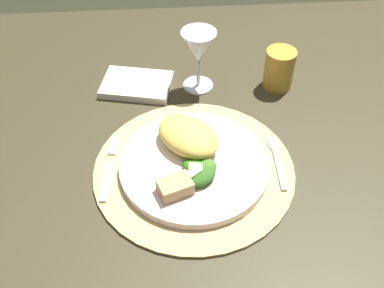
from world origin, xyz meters
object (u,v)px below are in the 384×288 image
(wine_glass, at_px, (197,50))
(amber_tumbler, at_px, (279,69))
(fork, at_px, (109,171))
(dinner_plate, at_px, (194,166))
(dining_table, at_px, (202,171))
(spoon, at_px, (276,154))
(napkin, at_px, (137,85))

(wine_glass, distance_m, amber_tumbler, 0.19)
(fork, distance_m, wine_glass, 0.32)
(dinner_plate, relative_size, fork, 1.73)
(dining_table, height_order, spoon, spoon)
(dining_table, distance_m, fork, 0.26)
(fork, distance_m, napkin, 0.26)
(wine_glass, xyz_separation_m, amber_tumbler, (0.18, -0.01, -0.05))
(dining_table, xyz_separation_m, dinner_plate, (-0.03, -0.12, 0.15))
(dinner_plate, relative_size, amber_tumbler, 3.05)
(spoon, height_order, amber_tumbler, amber_tumbler)
(fork, relative_size, spoon, 1.18)
(amber_tumbler, bearing_deg, wine_glass, 176.85)
(amber_tumbler, bearing_deg, napkin, 177.51)
(napkin, distance_m, amber_tumbler, 0.31)
(dining_table, height_order, wine_glass, wine_glass)
(fork, height_order, spoon, spoon)
(fork, xyz_separation_m, napkin, (0.05, 0.25, -0.00))
(dining_table, relative_size, spoon, 8.39)
(napkin, xyz_separation_m, wine_glass, (0.13, -0.00, 0.09))
(fork, height_order, wine_glass, wine_glass)
(fork, bearing_deg, dining_table, 32.05)
(spoon, bearing_deg, dinner_plate, -171.87)
(dinner_plate, bearing_deg, fork, 178.82)
(spoon, distance_m, wine_glass, 0.28)
(wine_glass, relative_size, amber_tumbler, 1.54)
(dining_table, distance_m, spoon, 0.22)
(amber_tumbler, bearing_deg, fork, -146.56)
(spoon, xyz_separation_m, wine_glass, (-0.13, 0.23, 0.09))
(dinner_plate, xyz_separation_m, wine_glass, (0.02, 0.25, 0.08))
(spoon, height_order, napkin, napkin)
(fork, distance_m, spoon, 0.31)
(dining_table, height_order, napkin, napkin)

